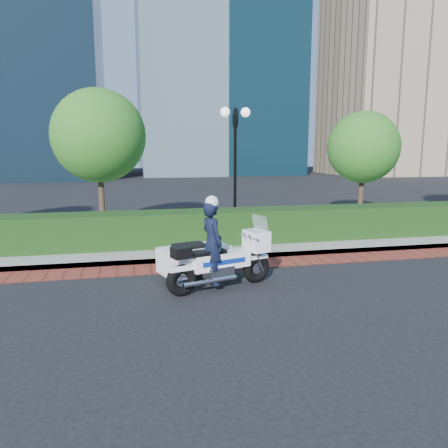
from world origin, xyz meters
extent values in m
plane|color=black|center=(0.00, 0.00, 0.00)|extent=(120.00, 120.00, 0.00)
cube|color=maroon|center=(0.00, 1.50, 0.01)|extent=(60.00, 1.00, 0.01)
cube|color=gray|center=(0.00, 6.00, 0.07)|extent=(60.00, 8.00, 0.15)
cube|color=black|center=(0.00, 3.60, 0.65)|extent=(18.00, 1.20, 1.00)
cylinder|color=black|center=(1.00, 5.20, 0.30)|extent=(0.30, 0.30, 0.30)
cylinder|color=black|center=(1.00, 5.20, 2.15)|extent=(0.10, 0.10, 3.70)
cylinder|color=black|center=(1.00, 5.20, 4.00)|extent=(0.04, 0.70, 0.70)
sphere|color=white|center=(0.65, 5.20, 4.20)|extent=(0.32, 0.32, 0.32)
sphere|color=white|center=(1.35, 5.20, 4.20)|extent=(0.32, 0.32, 0.32)
cylinder|color=#332319|center=(-3.50, 6.50, 1.23)|extent=(0.20, 0.20, 2.17)
sphere|color=#2C691A|center=(-3.50, 6.50, 3.44)|extent=(3.20, 3.20, 3.20)
cylinder|color=#332319|center=(6.50, 6.50, 1.11)|extent=(0.20, 0.20, 1.92)
sphere|color=#2C691A|center=(6.50, 6.50, 3.05)|extent=(2.80, 2.80, 2.80)
cube|color=gray|center=(28.00, 38.00, 14.00)|extent=(14.00, 12.00, 28.00)
torus|color=black|center=(-1.57, -0.68, 0.34)|extent=(0.71, 0.40, 0.68)
torus|color=black|center=(0.19, -0.11, 0.34)|extent=(0.71, 0.40, 0.68)
cube|color=white|center=(-0.69, -0.39, 0.64)|extent=(1.37, 0.72, 0.35)
cube|color=silver|center=(-0.74, -0.41, 0.39)|extent=(0.66, 0.56, 0.29)
cube|color=white|center=(0.19, -0.11, 0.98)|extent=(0.56, 0.66, 0.46)
cube|color=silver|center=(0.29, -0.08, 1.33)|extent=(0.28, 0.53, 0.41)
cube|color=black|center=(-0.98, -0.49, 0.84)|extent=(0.83, 0.53, 0.10)
cube|color=black|center=(-1.57, -0.68, 0.92)|extent=(0.44, 0.42, 0.23)
cube|color=white|center=(-1.15, 0.37, 0.51)|extent=(1.73, 1.17, 0.56)
cube|color=black|center=(-1.25, 0.34, 0.82)|extent=(0.84, 0.71, 0.08)
torus|color=black|center=(-1.40, 0.81, 0.26)|extent=(0.54, 0.31, 0.51)
imported|color=black|center=(-0.88, -0.46, 1.04)|extent=(0.60, 0.74, 1.77)
sphere|color=white|center=(-0.88, -0.46, 1.90)|extent=(0.29, 0.29, 0.29)
camera|label=1|loc=(-2.56, -9.30, 3.01)|focal=35.00mm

